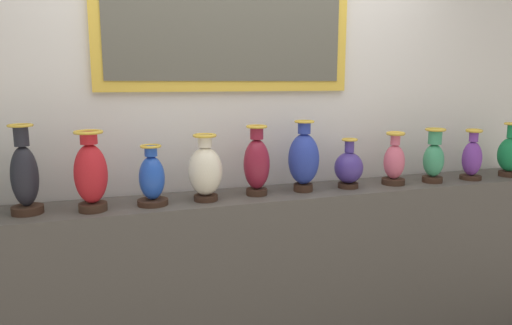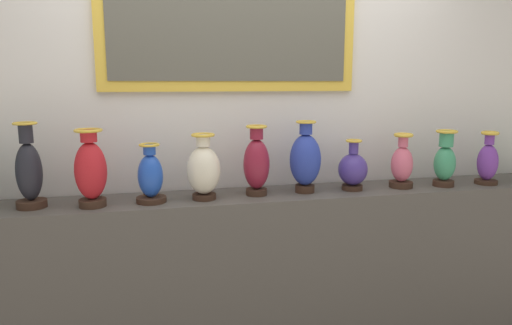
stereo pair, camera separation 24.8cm
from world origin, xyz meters
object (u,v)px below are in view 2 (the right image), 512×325
vase_rose (402,164)px  vase_sapphire (151,177)px  vase_onyx (29,172)px  vase_crimson (91,171)px  vase_burgundy (256,163)px  vase_ivory (204,170)px  vase_violet (488,162)px  vase_indigo (353,169)px  vase_cobalt (305,160)px  vase_jade (445,161)px

vase_rose → vase_sapphire: bearing=-179.4°
vase_onyx → vase_crimson: (0.30, -0.05, 0.00)m
vase_sapphire → vase_burgundy: bearing=3.1°
vase_ivory → vase_crimson: bearing=-177.9°
vase_crimson → vase_violet: bearing=-0.0°
vase_sapphire → vase_indigo: vase_sapphire is taller
vase_burgundy → vase_rose: vase_burgundy is taller
vase_indigo → vase_rose: 0.32m
vase_ivory → vase_rose: 1.20m
vase_burgundy → vase_indigo: vase_burgundy is taller
vase_cobalt → vase_rose: size_ratio=1.26×
vase_sapphire → vase_ivory: vase_ivory is taller
vase_sapphire → vase_rose: 1.48m
vase_ivory → vase_burgundy: vase_burgundy is taller
vase_violet → vase_crimson: bearing=180.0°
vase_sapphire → vase_rose: bearing=0.6°
vase_ivory → vase_violet: (1.77, -0.02, -0.02)m
vase_crimson → vase_sapphire: 0.30m
vase_ivory → vase_jade: (1.47, -0.01, -0.01)m
vase_violet → vase_rose: bearing=176.2°
vase_cobalt → vase_jade: vase_cobalt is taller
vase_ivory → vase_violet: size_ratio=1.09×
vase_onyx → vase_ivory: size_ratio=1.21×
vase_onyx → vase_violet: vase_onyx is taller
vase_onyx → vase_cobalt: vase_onyx is taller
vase_burgundy → vase_cobalt: 0.29m
vase_ivory → vase_indigo: vase_ivory is taller
vase_sapphire → vase_indigo: bearing=1.1°
vase_cobalt → vase_indigo: bearing=-1.4°
vase_sapphire → vase_burgundy: 0.58m
vase_sapphire → vase_ivory: 0.28m
vase_crimson → vase_jade: (2.05, 0.01, -0.03)m
vase_indigo → vase_jade: vase_jade is taller
vase_ivory → vase_burgundy: 0.30m
vase_burgundy → vase_rose: size_ratio=1.20×
vase_ivory → vase_cobalt: (0.59, 0.03, 0.03)m
vase_jade → vase_indigo: bearing=176.6°
vase_ivory → vase_burgundy: (0.30, 0.03, 0.02)m
vase_onyx → vase_indigo: size_ratio=1.45×
vase_onyx → vase_violet: (2.65, -0.05, -0.04)m
vase_sapphire → vase_violet: size_ratio=0.95×
vase_onyx → vase_jade: size_ratio=1.26×
vase_rose → vase_violet: size_ratio=0.99×
vase_indigo → vase_violet: 0.89m
vase_onyx → vase_violet: 2.65m
vase_sapphire → vase_jade: size_ratio=0.91×
vase_burgundy → vase_indigo: 0.59m
vase_jade → vase_violet: 0.30m
vase_indigo → vase_violet: (0.89, -0.04, 0.02)m
vase_crimson → vase_violet: size_ratio=1.21×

